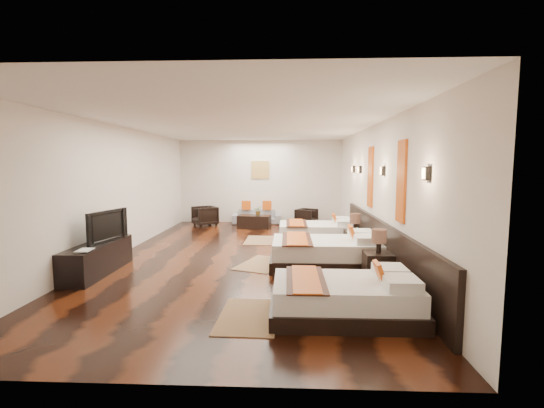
{
  "coord_description": "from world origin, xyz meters",
  "views": [
    {
      "loc": [
        0.94,
        -7.82,
        1.95
      ],
      "look_at": [
        0.59,
        0.3,
        1.1
      ],
      "focal_mm": 24.4,
      "sensor_mm": 36.0,
      "label": 1
    }
  ],
  "objects_px": {
    "tv_console": "(98,258)",
    "book": "(77,251)",
    "tv": "(103,226)",
    "table_plant": "(258,211)",
    "bed_far": "(317,232)",
    "coffee_table": "(254,222)",
    "nightstand_a": "(378,264)",
    "nightstand_b": "(355,239)",
    "armchair_left": "(205,216)",
    "sofa": "(257,217)",
    "bed_mid": "(327,252)",
    "armchair_right": "(307,217)",
    "figurine": "(114,229)",
    "bed_near": "(346,297)"
  },
  "relations": [
    {
      "from": "tv_console",
      "to": "book",
      "type": "distance_m",
      "value": 0.68
    },
    {
      "from": "tv_console",
      "to": "tv",
      "type": "height_order",
      "value": "tv"
    },
    {
      "from": "tv",
      "to": "table_plant",
      "type": "relative_size",
      "value": 3.61
    },
    {
      "from": "bed_far",
      "to": "coffee_table",
      "type": "relative_size",
      "value": 1.95
    },
    {
      "from": "nightstand_a",
      "to": "book",
      "type": "relative_size",
      "value": 3.01
    },
    {
      "from": "nightstand_b",
      "to": "nightstand_a",
      "type": "bearing_deg",
      "value": -90.0
    },
    {
      "from": "table_plant",
      "to": "armchair_left",
      "type": "bearing_deg",
      "value": 170.65
    },
    {
      "from": "sofa",
      "to": "nightstand_b",
      "type": "bearing_deg",
      "value": -60.59
    },
    {
      "from": "tv",
      "to": "bed_mid",
      "type": "bearing_deg",
      "value": -70.28
    },
    {
      "from": "tv",
      "to": "sofa",
      "type": "distance_m",
      "value": 6.2
    },
    {
      "from": "tv",
      "to": "armchair_right",
      "type": "distance_m",
      "value": 6.75
    },
    {
      "from": "bed_far",
      "to": "figurine",
      "type": "distance_m",
      "value": 4.76
    },
    {
      "from": "bed_mid",
      "to": "figurine",
      "type": "height_order",
      "value": "figurine"
    },
    {
      "from": "bed_mid",
      "to": "armchair_right",
      "type": "relative_size",
      "value": 3.5
    },
    {
      "from": "nightstand_b",
      "to": "tv_console",
      "type": "xyz_separation_m",
      "value": [
        -4.95,
        -1.83,
        -0.03
      ]
    },
    {
      "from": "nightstand_b",
      "to": "sofa",
      "type": "distance_m",
      "value": 4.77
    },
    {
      "from": "sofa",
      "to": "armchair_left",
      "type": "distance_m",
      "value": 1.73
    },
    {
      "from": "nightstand_b",
      "to": "figurine",
      "type": "relative_size",
      "value": 2.87
    },
    {
      "from": "bed_mid",
      "to": "coffee_table",
      "type": "relative_size",
      "value": 2.12
    },
    {
      "from": "bed_mid",
      "to": "table_plant",
      "type": "bearing_deg",
      "value": 110.85
    },
    {
      "from": "bed_mid",
      "to": "figurine",
      "type": "bearing_deg",
      "value": 179.32
    },
    {
      "from": "bed_mid",
      "to": "coffee_table",
      "type": "height_order",
      "value": "bed_mid"
    },
    {
      "from": "figurine",
      "to": "armchair_right",
      "type": "height_order",
      "value": "figurine"
    },
    {
      "from": "coffee_table",
      "to": "nightstand_b",
      "type": "bearing_deg",
      "value": -50.87
    },
    {
      "from": "armchair_right",
      "to": "bed_far",
      "type": "bearing_deg",
      "value": -148.55
    },
    {
      "from": "bed_mid",
      "to": "nightstand_b",
      "type": "bearing_deg",
      "value": 58.17
    },
    {
      "from": "bed_far",
      "to": "armchair_right",
      "type": "distance_m",
      "value": 2.67
    },
    {
      "from": "nightstand_a",
      "to": "sofa",
      "type": "xyz_separation_m",
      "value": [
        -2.55,
        6.19,
        -0.08
      ]
    },
    {
      "from": "bed_near",
      "to": "tv",
      "type": "height_order",
      "value": "tv"
    },
    {
      "from": "nightstand_a",
      "to": "tv_console",
      "type": "height_order",
      "value": "nightstand_a"
    },
    {
      "from": "armchair_right",
      "to": "nightstand_b",
      "type": "bearing_deg",
      "value": -138.1
    },
    {
      "from": "bed_mid",
      "to": "tv_console",
      "type": "xyz_separation_m",
      "value": [
        -4.2,
        -0.63,
        -0.0
      ]
    },
    {
      "from": "bed_near",
      "to": "nightstand_b",
      "type": "distance_m",
      "value": 3.65
    },
    {
      "from": "book",
      "to": "nightstand_b",
      "type": "bearing_deg",
      "value": 26.4
    },
    {
      "from": "figurine",
      "to": "bed_mid",
      "type": "bearing_deg",
      "value": -0.68
    },
    {
      "from": "book",
      "to": "bed_mid",
      "type": "bearing_deg",
      "value": 16.58
    },
    {
      "from": "nightstand_a",
      "to": "armchair_left",
      "type": "height_order",
      "value": "nightstand_a"
    },
    {
      "from": "armchair_left",
      "to": "tv",
      "type": "bearing_deg",
      "value": -42.27
    },
    {
      "from": "figurine",
      "to": "tv",
      "type": "bearing_deg",
      "value": -84.57
    },
    {
      "from": "tv_console",
      "to": "figurine",
      "type": "xyz_separation_m",
      "value": [
        0.0,
        0.68,
        0.43
      ]
    },
    {
      "from": "nightstand_a",
      "to": "tv",
      "type": "distance_m",
      "value": 4.95
    },
    {
      "from": "bed_mid",
      "to": "armchair_left",
      "type": "distance_m",
      "value": 5.83
    },
    {
      "from": "tv_console",
      "to": "armchair_right",
      "type": "distance_m",
      "value": 6.88
    },
    {
      "from": "bed_mid",
      "to": "bed_near",
      "type": "bearing_deg",
      "value": -90.07
    },
    {
      "from": "tv",
      "to": "bed_far",
      "type": "bearing_deg",
      "value": -43.45
    },
    {
      "from": "tv_console",
      "to": "armchair_left",
      "type": "bearing_deg",
      "value": 81.99
    },
    {
      "from": "bed_far",
      "to": "book",
      "type": "height_order",
      "value": "bed_far"
    },
    {
      "from": "bed_near",
      "to": "coffee_table",
      "type": "relative_size",
      "value": 1.9
    },
    {
      "from": "armchair_right",
      "to": "bed_near",
      "type": "bearing_deg",
      "value": -150.48
    },
    {
      "from": "nightstand_a",
      "to": "tv_console",
      "type": "relative_size",
      "value": 0.5
    }
  ]
}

